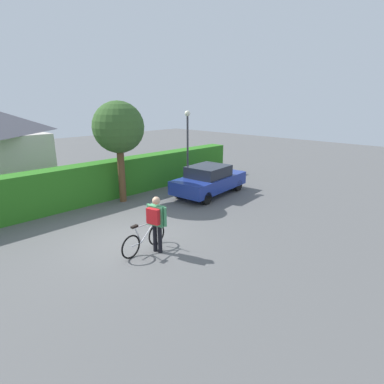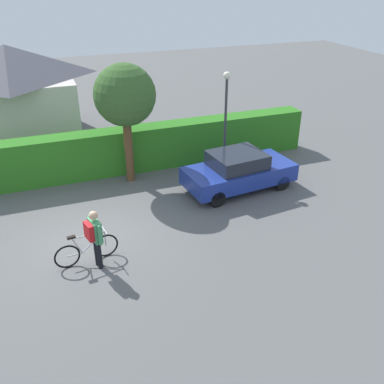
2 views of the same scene
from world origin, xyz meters
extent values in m
plane|color=#595959|center=(0.00, 0.00, 0.00)|extent=(60.00, 60.00, 0.00)
cube|color=#2C741E|center=(0.00, 4.56, 0.87)|extent=(19.90, 0.90, 1.74)
cube|color=beige|center=(-1.65, 9.94, 1.43)|extent=(5.26, 4.85, 2.85)
pyramid|color=#4C4C56|center=(-1.65, 9.94, 3.57)|extent=(5.52, 5.10, 1.43)
cube|color=navy|center=(5.76, 1.56, 0.59)|extent=(4.18, 2.21, 0.62)
cube|color=#1E232D|center=(5.66, 1.55, 1.16)|extent=(2.01, 1.77, 0.52)
cylinder|color=black|center=(7.03, 2.51, 0.28)|extent=(0.58, 0.24, 0.57)
cylinder|color=black|center=(7.20, 0.91, 0.28)|extent=(0.58, 0.24, 0.57)
cylinder|color=black|center=(4.32, 2.21, 0.28)|extent=(0.58, 0.24, 0.57)
cylinder|color=black|center=(4.50, 0.61, 0.28)|extent=(0.58, 0.24, 0.57)
torus|color=black|center=(0.42, -0.91, 0.36)|extent=(0.71, 0.15, 0.71)
torus|color=black|center=(-0.65, -1.07, 0.36)|extent=(0.71, 0.15, 0.71)
cylinder|color=silver|center=(0.09, -0.96, 0.60)|extent=(0.69, 0.13, 0.54)
cylinder|color=silver|center=(-0.36, -1.03, 0.62)|extent=(0.27, 0.07, 0.57)
cylinder|color=silver|center=(-0.05, -0.98, 0.84)|extent=(0.86, 0.16, 0.10)
cylinder|color=silver|center=(-0.45, -1.04, 0.35)|extent=(0.42, 0.09, 0.05)
cylinder|color=silver|center=(0.42, -0.91, 0.60)|extent=(0.04, 0.04, 0.50)
cube|color=black|center=(-0.47, -1.04, 0.93)|extent=(0.23, 0.13, 0.06)
cylinder|color=silver|center=(0.42, -0.91, 0.88)|extent=(0.10, 0.50, 0.03)
cylinder|color=black|center=(0.12, -1.22, 0.43)|extent=(0.13, 0.13, 0.86)
cylinder|color=black|center=(0.16, -1.39, 0.43)|extent=(0.13, 0.13, 0.86)
cube|color=#3F8C59|center=(0.14, -1.30, 1.17)|extent=(0.32, 0.54, 0.61)
sphere|color=tan|center=(0.14, -1.30, 1.62)|extent=(0.23, 0.23, 0.23)
cylinder|color=#3F8C59|center=(0.07, -1.01, 1.18)|extent=(0.09, 0.09, 0.58)
cylinder|color=#3F8C59|center=(0.22, -1.60, 1.18)|extent=(0.09, 0.09, 0.58)
cube|color=red|center=(-0.01, -1.34, 1.20)|extent=(0.25, 0.43, 0.46)
cylinder|color=#38383D|center=(5.90, 3.19, 1.83)|extent=(0.10, 0.10, 3.67)
sphere|color=#F2EDCC|center=(5.90, 3.19, 3.79)|extent=(0.28, 0.28, 0.28)
cylinder|color=brown|center=(2.20, 3.64, 1.33)|extent=(0.31, 0.31, 2.65)
sphere|color=#355B27|center=(2.20, 3.64, 3.31)|extent=(2.20, 2.20, 2.20)
camera|label=1|loc=(-5.21, -7.99, 4.40)|focal=29.02mm
camera|label=2|loc=(-0.80, -11.11, 7.35)|focal=40.32mm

